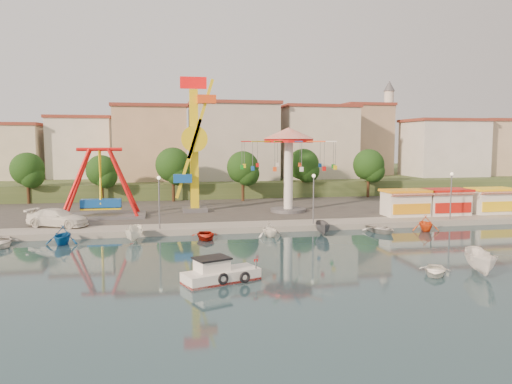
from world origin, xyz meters
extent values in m
plane|color=#132D35|center=(0.00, 0.00, 0.00)|extent=(200.00, 200.00, 0.00)
cube|color=#9E998E|center=(0.00, 62.00, 0.30)|extent=(200.00, 100.00, 0.60)
cube|color=#4C4944|center=(0.00, 30.00, 0.60)|extent=(90.00, 28.00, 0.01)
cube|color=#384C26|center=(0.00, 67.00, 1.50)|extent=(200.00, 60.00, 3.00)
cube|color=#59595E|center=(-14.58, 22.01, 0.75)|extent=(10.00, 5.00, 0.30)
cube|color=#134FA9|center=(-14.58, 22.01, 2.20)|extent=(4.50, 1.40, 1.00)
cylinder|color=red|center=(-14.58, 22.01, 8.40)|extent=(5.00, 0.40, 0.40)
cube|color=#59595E|center=(-3.68, 24.77, 0.85)|extent=(3.00, 3.00, 0.50)
cube|color=yellow|center=(-3.68, 24.77, 8.10)|extent=(1.00, 1.00, 15.00)
cube|color=red|center=(-3.68, 24.77, 16.40)|extent=(3.20, 0.50, 1.40)
cylinder|color=yellow|center=(-3.68, 23.97, 9.60)|extent=(3.20, 0.50, 3.20)
cube|color=yellow|center=(-2.93, 23.77, 11.98)|extent=(3.34, 0.35, 9.64)
cube|color=#F14915|center=(-2.18, 23.77, 14.37)|extent=(2.20, 1.20, 1.00)
cylinder|color=#59595E|center=(7.69, 22.34, 0.80)|extent=(4.40, 4.40, 0.40)
cylinder|color=white|center=(7.69, 22.34, 5.10)|extent=(1.10, 1.10, 9.00)
cylinder|color=red|center=(7.69, 22.34, 9.40)|extent=(6.00, 6.00, 0.50)
cone|color=red|center=(7.69, 22.34, 10.30)|extent=(6.40, 6.40, 1.40)
cube|color=white|center=(20.36, 16.50, 2.00)|extent=(5.00, 3.00, 2.80)
cube|color=orange|center=(20.36, 16.50, 3.55)|extent=(5.40, 3.40, 0.25)
cube|color=red|center=(20.36, 14.80, 3.20)|extent=(5.00, 0.77, 0.43)
cube|color=white|center=(25.60, 16.50, 2.00)|extent=(5.00, 3.00, 2.80)
cube|color=red|center=(25.60, 16.50, 3.55)|extent=(5.40, 3.40, 0.25)
cube|color=red|center=(25.60, 14.80, 3.20)|extent=(5.00, 0.77, 0.43)
cube|color=white|center=(31.67, 16.50, 2.00)|extent=(5.00, 3.00, 2.80)
cube|color=yellow|center=(31.67, 16.50, 3.55)|extent=(5.40, 3.40, 0.25)
cube|color=red|center=(31.67, 14.80, 3.20)|extent=(5.00, 0.77, 0.43)
cylinder|color=#59595E|center=(-8.00, 13.00, 3.10)|extent=(0.14, 0.14, 5.00)
cylinder|color=#59595E|center=(8.00, 13.00, 3.10)|extent=(0.14, 0.14, 5.00)
cylinder|color=#59595E|center=(24.00, 13.00, 3.10)|extent=(0.14, 0.14, 5.00)
cylinder|color=#382314|center=(-26.00, 36.98, 2.40)|extent=(0.44, 0.44, 3.60)
sphere|color=black|center=(-26.00, 36.98, 5.49)|extent=(4.60, 4.60, 4.60)
cylinder|color=#382314|center=(-16.00, 36.24, 2.30)|extent=(0.44, 0.44, 3.40)
sphere|color=black|center=(-16.00, 36.24, 5.22)|extent=(4.35, 4.35, 4.35)
cylinder|color=#382314|center=(-6.00, 35.81, 2.56)|extent=(0.44, 0.44, 3.92)
sphere|color=black|center=(-6.00, 35.81, 5.94)|extent=(5.02, 5.02, 5.02)
cylinder|color=#382314|center=(4.00, 34.36, 2.43)|extent=(0.44, 0.44, 3.66)
sphere|color=black|center=(4.00, 34.36, 5.58)|extent=(4.68, 4.68, 4.68)
cylinder|color=#382314|center=(14.00, 37.35, 2.50)|extent=(0.44, 0.44, 3.80)
sphere|color=black|center=(14.00, 37.35, 5.77)|extent=(4.86, 4.86, 4.86)
cylinder|color=#382314|center=(24.00, 35.54, 2.49)|extent=(0.44, 0.44, 3.77)
sphere|color=black|center=(24.00, 35.54, 5.73)|extent=(4.83, 4.83, 4.83)
cube|color=silver|center=(-21.33, 51.38, 7.32)|extent=(12.33, 9.01, 8.63)
cube|color=tan|center=(-8.19, 51.96, 8.62)|extent=(11.95, 9.28, 11.23)
cube|color=beige|center=(5.60, 48.80, 7.60)|extent=(12.59, 10.50, 9.20)
cube|color=beige|center=(19.07, 52.20, 7.62)|extent=(10.75, 9.23, 9.24)
cube|color=tan|center=(32.37, 50.33, 8.61)|extent=(12.77, 10.96, 11.21)
cube|color=silver|center=(44.15, 48.77, 9.18)|extent=(8.23, 8.98, 12.36)
cube|color=beige|center=(56.03, 53.70, 7.38)|extent=(11.59, 10.93, 8.76)
cylinder|color=silver|center=(36.00, 54.00, 11.00)|extent=(1.80, 1.80, 16.00)
cylinder|color=#59595E|center=(36.00, 54.00, 16.00)|extent=(2.80, 2.80, 0.30)
cone|color=#59595E|center=(36.00, 54.00, 20.00)|extent=(2.20, 2.20, 2.00)
cube|color=white|center=(-4.00, -4.91, 0.31)|extent=(5.46, 3.64, 0.92)
cube|color=red|center=(-4.00, -4.91, 0.08)|extent=(5.46, 3.64, 0.16)
cube|color=white|center=(-4.62, -4.81, 1.07)|extent=(2.45, 2.16, 0.92)
cube|color=black|center=(-4.62, -4.81, 1.58)|extent=(2.72, 2.43, 0.12)
torus|color=black|center=(-4.00, -5.93, 0.46)|extent=(0.80, 0.47, 0.78)
torus|color=black|center=(-2.58, -5.88, 0.46)|extent=(0.80, 0.47, 0.78)
imported|color=silver|center=(-2.19, -3.65, 0.32)|extent=(3.33, 3.73, 0.64)
imported|color=white|center=(10.85, -6.09, 0.32)|extent=(3.46, 3.75, 0.63)
imported|color=white|center=(14.16, -6.46, 0.87)|extent=(3.12, 4.80, 1.73)
imported|color=white|center=(-18.25, 16.28, 1.51)|extent=(6.78, 4.73, 1.82)
imported|color=silver|center=(-21.94, 9.80, 0.44)|extent=(3.80, 4.75, 0.88)
imported|color=#135DA9|center=(-16.66, 9.80, 0.86)|extent=(3.22, 3.61, 1.72)
imported|color=white|center=(-10.32, 9.80, 0.75)|extent=(1.86, 4.02, 1.50)
imported|color=#AB1C0D|center=(-3.73, 9.80, 0.37)|extent=(2.67, 3.66, 0.74)
imported|color=white|center=(2.55, 9.80, 0.75)|extent=(3.17, 3.44, 1.51)
imported|color=#58585D|center=(8.00, 9.80, 0.69)|extent=(2.02, 3.77, 1.38)
imported|color=silver|center=(14.22, 9.80, 0.40)|extent=(3.66, 4.46, 0.81)
imported|color=#F85216|center=(19.19, 9.80, 0.83)|extent=(3.48, 3.77, 1.65)
camera|label=1|loc=(-7.88, -37.15, 9.27)|focal=35.00mm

